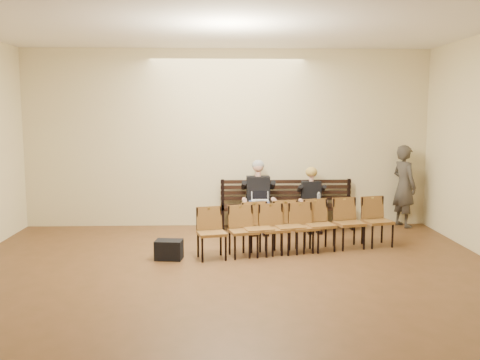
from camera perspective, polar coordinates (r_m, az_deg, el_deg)
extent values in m
plane|color=brown|center=(6.05, -0.74, -14.80)|extent=(10.00, 10.00, 0.00)
cube|color=beige|center=(10.62, -1.36, 4.45)|extent=(8.00, 0.02, 3.50)
cube|color=black|center=(10.54, 5.03, -3.96)|extent=(2.60, 0.90, 0.45)
cube|color=silver|center=(10.13, 2.18, -2.42)|extent=(0.33, 0.27, 0.24)
cylinder|color=silver|center=(10.15, 8.39, -2.52)|extent=(0.08, 0.08, 0.22)
cube|color=black|center=(8.42, -7.59, -7.38)|extent=(0.44, 0.33, 0.30)
imported|color=#3A352F|center=(11.05, 17.12, 0.00)|extent=(0.66, 0.80, 1.87)
cube|color=brown|center=(8.93, 8.50, -4.80)|extent=(2.61, 1.06, 0.84)
cube|color=brown|center=(8.53, 2.03, -5.41)|extent=(2.01, 0.89, 0.81)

